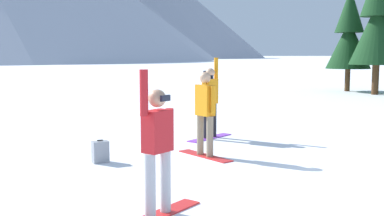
{
  "coord_description": "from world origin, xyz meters",
  "views": [
    {
      "loc": [
        -3.9,
        -7.29,
        2.21
      ],
      "look_at": [
        -2.89,
        3.22,
        1.0
      ],
      "focal_mm": 44.51,
      "sensor_mm": 36.0,
      "label": 1
    }
  ],
  "objects_px": {
    "pine_tree_slender": "(349,35)",
    "backpack_grey": "(100,152)",
    "snowboarder_foreground": "(158,148)",
    "snowboarder_midground": "(205,112)",
    "snowboarder_background": "(210,100)",
    "pine_tree_leaning": "(378,20)"
  },
  "relations": [
    {
      "from": "pine_tree_leaning",
      "to": "pine_tree_slender",
      "type": "bearing_deg",
      "value": 102.19
    },
    {
      "from": "snowboarder_midground",
      "to": "backpack_grey",
      "type": "xyz_separation_m",
      "value": [
        -2.2,
        -0.36,
        -0.76
      ]
    },
    {
      "from": "snowboarder_foreground",
      "to": "snowboarder_background",
      "type": "distance_m",
      "value": 6.1
    },
    {
      "from": "pine_tree_leaning",
      "to": "snowboarder_foreground",
      "type": "bearing_deg",
      "value": -123.64
    },
    {
      "from": "snowboarder_background",
      "to": "pine_tree_slender",
      "type": "xyz_separation_m",
      "value": [
        10.15,
        14.79,
        2.27
      ]
    },
    {
      "from": "snowboarder_foreground",
      "to": "backpack_grey",
      "type": "xyz_separation_m",
      "value": [
        -1.09,
        3.35,
        -0.73
      ]
    },
    {
      "from": "pine_tree_leaning",
      "to": "snowboarder_background",
      "type": "bearing_deg",
      "value": -130.73
    },
    {
      "from": "snowboarder_midground",
      "to": "pine_tree_slender",
      "type": "height_order",
      "value": "pine_tree_slender"
    },
    {
      "from": "snowboarder_background",
      "to": "backpack_grey",
      "type": "xyz_separation_m",
      "value": [
        -2.6,
        -2.56,
        -0.79
      ]
    },
    {
      "from": "snowboarder_background",
      "to": "snowboarder_foreground",
      "type": "bearing_deg",
      "value": -104.3
    },
    {
      "from": "snowboarder_background",
      "to": "backpack_grey",
      "type": "distance_m",
      "value": 3.73
    },
    {
      "from": "pine_tree_leaning",
      "to": "pine_tree_slender",
      "type": "xyz_separation_m",
      "value": [
        -0.52,
        2.4,
        -0.72
      ]
    },
    {
      "from": "pine_tree_slender",
      "to": "backpack_grey",
      "type": "bearing_deg",
      "value": -126.32
    },
    {
      "from": "backpack_grey",
      "to": "snowboarder_midground",
      "type": "bearing_deg",
      "value": 9.34
    },
    {
      "from": "snowboarder_midground",
      "to": "snowboarder_background",
      "type": "distance_m",
      "value": 2.23
    },
    {
      "from": "snowboarder_midground",
      "to": "snowboarder_background",
      "type": "xyz_separation_m",
      "value": [
        0.4,
        2.2,
        0.03
      ]
    },
    {
      "from": "snowboarder_foreground",
      "to": "snowboarder_midground",
      "type": "height_order",
      "value": "snowboarder_foreground"
    },
    {
      "from": "backpack_grey",
      "to": "snowboarder_background",
      "type": "bearing_deg",
      "value": 44.56
    },
    {
      "from": "backpack_grey",
      "to": "pine_tree_slender",
      "type": "height_order",
      "value": "pine_tree_slender"
    },
    {
      "from": "snowboarder_background",
      "to": "pine_tree_leaning",
      "type": "bearing_deg",
      "value": 49.27
    },
    {
      "from": "snowboarder_background",
      "to": "backpack_grey",
      "type": "bearing_deg",
      "value": -135.44
    },
    {
      "from": "snowboarder_foreground",
      "to": "backpack_grey",
      "type": "bearing_deg",
      "value": 108.07
    }
  ]
}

